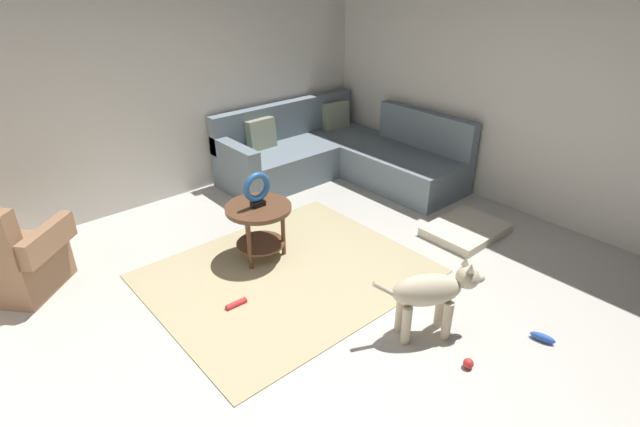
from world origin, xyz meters
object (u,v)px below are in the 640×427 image
object	(u,v)px
dog_toy_rope	(236,304)
armchair	(10,259)
side_table	(259,218)
dog_toy_bone	(543,337)
dog_bed_mat	(466,230)
dog	(432,292)
dog_toy_ball	(468,363)
sectional_couch	(338,156)
torus_sculpture	(257,189)

from	to	relation	value
dog_toy_rope	armchair	bearing A→B (deg)	132.90
side_table	dog_toy_bone	size ratio (longest dim) A/B	3.33
dog_bed_mat	dog_toy_bone	world-z (taller)	dog_bed_mat
dog_bed_mat	dog	distance (m)	1.69
dog	dog_toy_ball	distance (m)	0.53
dog_toy_ball	dog_toy_rope	distance (m)	1.83
sectional_couch	dog_toy_ball	distance (m)	3.43
armchair	dog_bed_mat	bearing A→B (deg)	21.16
armchair	dog_toy_bone	size ratio (longest dim) A/B	5.54
torus_sculpture	dog_toy_rope	bearing A→B (deg)	-140.27
dog_bed_mat	dog_toy_rope	bearing A→B (deg)	167.76
sectional_couch	dog_toy_rope	world-z (taller)	sectional_couch
dog	dog_toy_rope	world-z (taller)	dog
torus_sculpture	dog_bed_mat	xyz separation A→B (m)	(1.84, -1.01, -0.67)
torus_sculpture	dog_bed_mat	size ratio (longest dim) A/B	0.41
sectional_couch	dog	world-z (taller)	sectional_couch
dog_toy_ball	dog_toy_bone	distance (m)	0.68
side_table	dog_toy_bone	bearing A→B (deg)	-68.42
dog_bed_mat	dog	world-z (taller)	dog
sectional_couch	dog_toy_bone	bearing A→B (deg)	-106.12
dog_toy_ball	dog_toy_bone	world-z (taller)	dog_toy_ball
dog_bed_mat	dog_toy_rope	distance (m)	2.48
dog_toy_ball	dog_toy_rope	size ratio (longest dim) A/B	0.41
side_table	torus_sculpture	bearing A→B (deg)	-97.13
armchair	torus_sculpture	distance (m)	2.09
dog_toy_ball	dog_toy_rope	bearing A→B (deg)	117.67
dog_bed_mat	dog_toy_rope	size ratio (longest dim) A/B	4.49
sectional_couch	side_table	xyz separation A→B (m)	(-1.85, -0.93, 0.13)
dog	sectional_couch	bearing A→B (deg)	-178.81
dog	dog_toy_ball	xyz separation A→B (m)	(-0.07, -0.41, -0.34)
dog_bed_mat	dog_toy_rope	world-z (taller)	dog_bed_mat
torus_sculpture	dog_toy_bone	distance (m)	2.57
side_table	dog	world-z (taller)	dog
sectional_couch	armchair	world-z (taller)	same
dog_toy_rope	torus_sculpture	bearing A→B (deg)	39.73
side_table	dog_bed_mat	distance (m)	2.13
armchair	dog_bed_mat	xyz separation A→B (m)	(3.70, -1.90, -0.28)
armchair	dog_bed_mat	world-z (taller)	armchair
torus_sculpture	dog_bed_mat	world-z (taller)	torus_sculpture
dog_bed_mat	dog	bearing A→B (deg)	-155.48
armchair	dog_toy_ball	world-z (taller)	armchair
side_table	dog	size ratio (longest dim) A/B	0.80
torus_sculpture	dog	size ratio (longest dim) A/B	0.43
dog	side_table	bearing A→B (deg)	-137.69
sectional_couch	armchair	size ratio (longest dim) A/B	2.26
sectional_couch	dog_toy_bone	distance (m)	3.38
dog	dog_toy_rope	distance (m)	1.56
dog_bed_mat	torus_sculpture	bearing A→B (deg)	151.31
torus_sculpture	dog	world-z (taller)	torus_sculpture
side_table	dog	xyz separation A→B (m)	(0.34, -1.70, -0.04)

